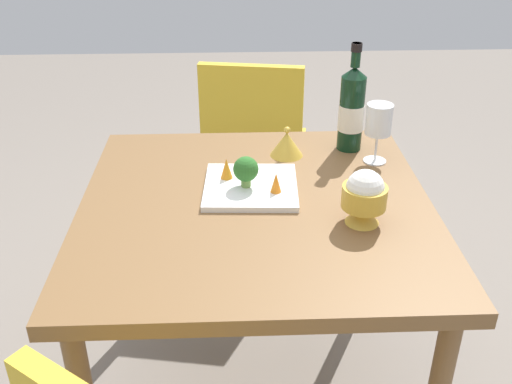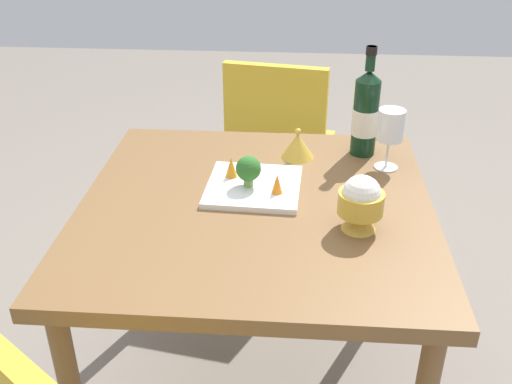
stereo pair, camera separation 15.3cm
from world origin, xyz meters
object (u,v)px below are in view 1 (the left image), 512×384
serving_plate (251,187)px  broccoli_floret (246,170)px  chair_by_wall (254,136)px  rice_bowl_lid (287,144)px  wine_bottle (352,109)px  carrot_garnish_left (226,168)px  wine_glass (379,121)px  carrot_garnish_right (276,183)px  rice_bowl (364,196)px

serving_plate → broccoli_floret: broccoli_floret is taller
chair_by_wall → rice_bowl_lid: chair_by_wall is taller
serving_plate → broccoli_floret: 0.06m
wine_bottle → carrot_garnish_left: size_ratio=5.70×
wine_glass → rice_bowl_lid: 0.28m
wine_glass → carrot_garnish_left: size_ratio=3.10×
rice_bowl_lid → carrot_garnish_right: bearing=-101.2°
chair_by_wall → carrot_garnish_right: chair_by_wall is taller
carrot_garnish_right → wine_glass: bearing=33.2°
wine_glass → rice_bowl_lid: wine_glass is taller
serving_plate → carrot_garnish_right: 0.09m
rice_bowl_lid → serving_plate: 0.24m
wine_glass → rice_bowl: 0.36m
chair_by_wall → serving_plate: chair_by_wall is taller
broccoli_floret → carrot_garnish_right: broccoli_floret is taller
serving_plate → carrot_garnish_left: bearing=148.4°
chair_by_wall → wine_bottle: size_ratio=2.58×
chair_by_wall → rice_bowl: bearing=-67.2°
chair_by_wall → broccoli_floret: (-0.05, -0.82, 0.26)m
rice_bowl_lid → carrot_garnish_left: size_ratio=1.73×
rice_bowl → broccoli_floret: (-0.28, 0.17, -0.01)m
broccoli_floret → carrot_garnish_left: broccoli_floret is taller
wine_bottle → chair_by_wall: bearing=116.4°
wine_glass → serving_plate: 0.42m
carrot_garnish_right → broccoli_floret: bearing=156.6°
wine_bottle → serving_plate: 0.42m
rice_bowl_lid → serving_plate: bearing=-118.7°
wine_bottle → carrot_garnish_right: bearing=-129.7°
wine_glass → rice_bowl_lid: size_ratio=1.79×
chair_by_wall → wine_glass: 0.80m
wine_glass → rice_bowl_lid: bearing=168.3°
broccoli_floret → carrot_garnish_right: 0.09m
wine_bottle → rice_bowl: 0.44m
serving_plate → carrot_garnish_left: size_ratio=4.53×
rice_bowl_lid → serving_plate: rice_bowl_lid is taller
rice_bowl_lid → carrot_garnish_right: (-0.05, -0.26, 0.01)m
rice_bowl → carrot_garnish_right: (-0.20, 0.14, -0.03)m
chair_by_wall → carrot_garnish_left: 0.81m
rice_bowl → chair_by_wall: bearing=103.1°
broccoli_floret → carrot_garnish_left: (-0.05, 0.05, -0.02)m
wine_bottle → wine_glass: size_ratio=1.84×
serving_plate → chair_by_wall: bearing=87.3°
wine_bottle → rice_bowl: (-0.04, -0.43, -0.06)m
chair_by_wall → serving_plate: (-0.04, -0.81, 0.21)m
rice_bowl → carrot_garnish_left: size_ratio=2.45×
chair_by_wall → wine_bottle: 0.70m
wine_glass → serving_plate: size_ratio=0.68×
broccoli_floret → wine_glass: bearing=23.6°
rice_bowl → wine_glass: bearing=72.6°
wine_glass → carrot_garnish_right: bearing=-146.8°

